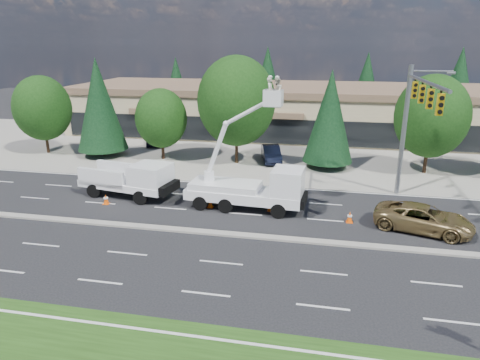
% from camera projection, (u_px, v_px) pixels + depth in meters
% --- Properties ---
extents(ground, '(140.00, 140.00, 0.00)m').
position_uv_depth(ground, '(235.00, 235.00, 24.13)').
color(ground, black).
rests_on(ground, ground).
extents(concrete_apron, '(140.00, 22.00, 0.01)m').
position_uv_depth(concrete_apron, '(276.00, 151.00, 42.79)').
color(concrete_apron, gray).
rests_on(concrete_apron, ground).
extents(road_median, '(120.00, 0.55, 0.12)m').
position_uv_depth(road_median, '(235.00, 234.00, 24.11)').
color(road_median, gray).
rests_on(road_median, ground).
extents(strip_mall, '(50.40, 15.40, 5.50)m').
position_uv_depth(strip_mall, '(286.00, 108.00, 51.23)').
color(strip_mall, tan).
rests_on(strip_mall, ground).
extents(tree_front_a, '(5.38, 5.38, 7.47)m').
position_uv_depth(tree_front_a, '(42.00, 108.00, 40.89)').
color(tree_front_a, '#332114').
rests_on(tree_front_a, ground).
extents(tree_front_b, '(4.63, 4.63, 9.13)m').
position_uv_depth(tree_front_b, '(99.00, 104.00, 39.60)').
color(tree_front_b, '#332114').
rests_on(tree_front_b, ground).
extents(tree_front_c, '(4.69, 4.69, 6.51)m').
position_uv_depth(tree_front_c, '(161.00, 118.00, 38.82)').
color(tree_front_c, '#332114').
rests_on(tree_front_c, ground).
extents(tree_front_d, '(6.79, 6.79, 9.42)m').
position_uv_depth(tree_front_d, '(236.00, 101.00, 36.99)').
color(tree_front_d, '#332114').
rests_on(tree_front_d, ground).
extents(tree_front_e, '(4.22, 4.22, 8.32)m').
position_uv_depth(tree_front_e, '(330.00, 116.00, 35.82)').
color(tree_front_e, '#332114').
rests_on(tree_front_e, ground).
extents(tree_front_f, '(5.82, 5.82, 8.07)m').
position_uv_depth(tree_front_f, '(432.00, 116.00, 34.25)').
color(tree_front_f, '#332114').
rests_on(tree_front_f, ground).
extents(tree_back_a, '(4.20, 4.20, 8.28)m').
position_uv_depth(tree_back_a, '(176.00, 83.00, 65.31)').
color(tree_back_a, '#332114').
rests_on(tree_back_a, ground).
extents(tree_back_b, '(5.00, 5.00, 9.85)m').
position_uv_depth(tree_back_b, '(267.00, 79.00, 62.44)').
color(tree_back_b, '#332114').
rests_on(tree_back_b, ground).
extents(tree_back_c, '(4.65, 4.65, 9.17)m').
position_uv_depth(tree_back_c, '(366.00, 83.00, 59.94)').
color(tree_back_c, '#332114').
rests_on(tree_back_c, ground).
extents(tree_back_d, '(5.02, 5.02, 9.89)m').
position_uv_depth(tree_back_d, '(459.00, 82.00, 57.58)').
color(tree_back_d, '#332114').
rests_on(tree_back_d, ground).
extents(signal_mast, '(2.76, 10.16, 9.00)m').
position_uv_depth(signal_mast, '(413.00, 114.00, 26.97)').
color(signal_mast, gray).
rests_on(signal_mast, ground).
extents(utility_pickup, '(6.85, 3.49, 2.51)m').
position_uv_depth(utility_pickup, '(132.00, 183.00, 29.88)').
color(utility_pickup, white).
rests_on(utility_pickup, ground).
extents(bucket_truck, '(7.71, 2.88, 8.54)m').
position_uv_depth(bucket_truck, '(254.00, 183.00, 27.39)').
color(bucket_truck, white).
rests_on(bucket_truck, ground).
extents(traffic_cone_a, '(0.40, 0.40, 0.70)m').
position_uv_depth(traffic_cone_a, '(106.00, 199.00, 28.73)').
color(traffic_cone_a, '#F35207').
rests_on(traffic_cone_a, ground).
extents(traffic_cone_b, '(0.40, 0.40, 0.70)m').
position_uv_depth(traffic_cone_b, '(210.00, 203.00, 28.13)').
color(traffic_cone_b, '#F35207').
rests_on(traffic_cone_b, ground).
extents(traffic_cone_c, '(0.40, 0.40, 0.70)m').
position_uv_depth(traffic_cone_c, '(271.00, 206.00, 27.54)').
color(traffic_cone_c, '#F35207').
rests_on(traffic_cone_c, ground).
extents(traffic_cone_d, '(0.40, 0.40, 0.70)m').
position_uv_depth(traffic_cone_d, '(350.00, 217.00, 25.80)').
color(traffic_cone_d, '#F35207').
rests_on(traffic_cone_d, ground).
extents(minivan, '(5.92, 3.99, 1.51)m').
position_uv_depth(minivan, '(424.00, 218.00, 24.55)').
color(minivan, olive).
rests_on(minivan, ground).
extents(parked_car_west, '(3.38, 5.13, 1.62)m').
position_uv_depth(parked_car_west, '(156.00, 137.00, 45.53)').
color(parked_car_west, black).
rests_on(parked_car_west, ground).
extents(parked_car_east, '(2.53, 4.60, 1.44)m').
position_uv_depth(parked_car_east, '(271.00, 154.00, 38.92)').
color(parked_car_east, black).
rests_on(parked_car_east, ground).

